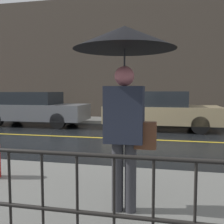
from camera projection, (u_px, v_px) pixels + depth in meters
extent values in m
plane|color=black|center=(115.00, 138.00, 8.24)|extent=(80.00, 80.00, 0.00)
cube|color=slate|center=(43.00, 198.00, 3.53)|extent=(28.00, 2.87, 0.13)
cube|color=slate|center=(133.00, 121.00, 12.41)|extent=(28.00, 1.80, 0.13)
cube|color=gold|center=(115.00, 138.00, 8.24)|extent=(25.20, 0.12, 0.01)
cube|color=#4C4238|center=(136.00, 58.00, 13.18)|extent=(28.00, 0.30, 6.24)
cylinder|color=black|center=(10.00, 200.00, 2.27)|extent=(0.02, 0.02, 0.87)
cylinder|color=black|center=(43.00, 203.00, 2.21)|extent=(0.02, 0.02, 0.87)
cylinder|color=black|center=(77.00, 207.00, 2.14)|extent=(0.02, 0.02, 0.87)
cylinder|color=black|center=(114.00, 210.00, 2.08)|extent=(0.02, 0.02, 0.87)
cylinder|color=black|center=(153.00, 214.00, 2.01)|extent=(0.02, 0.02, 0.87)
cylinder|color=black|center=(195.00, 218.00, 1.95)|extent=(0.02, 0.02, 0.87)
cylinder|color=#333338|center=(118.00, 176.00, 3.00)|extent=(0.13, 0.13, 0.80)
cylinder|color=#333338|center=(130.00, 177.00, 2.97)|extent=(0.13, 0.13, 0.80)
cube|color=#232838|center=(124.00, 115.00, 2.93)|extent=(0.43, 0.26, 0.63)
sphere|color=#CF7176|center=(124.00, 76.00, 2.89)|extent=(0.22, 0.22, 0.22)
cylinder|color=#262628|center=(124.00, 82.00, 2.90)|extent=(0.02, 0.02, 0.72)
cone|color=black|center=(125.00, 38.00, 2.86)|extent=(1.13, 1.13, 0.25)
cube|color=brown|center=(145.00, 135.00, 2.90)|extent=(0.24, 0.12, 0.30)
cube|color=slate|center=(35.00, 112.00, 11.22)|extent=(4.44, 1.71, 0.65)
cube|color=#1E2328|center=(31.00, 98.00, 11.20)|extent=(2.31, 1.57, 0.52)
cylinder|color=black|center=(72.00, 117.00, 11.68)|extent=(0.63, 0.22, 0.63)
cylinder|color=black|center=(58.00, 121.00, 10.22)|extent=(0.63, 0.22, 0.63)
cylinder|color=black|center=(16.00, 116.00, 12.26)|extent=(0.63, 0.22, 0.63)
cube|color=tan|center=(161.00, 114.00, 10.09)|extent=(4.30, 1.90, 0.65)
cube|color=#1E2328|center=(157.00, 99.00, 10.08)|extent=(2.24, 1.75, 0.56)
cylinder|color=black|center=(195.00, 120.00, 10.65)|extent=(0.62, 0.22, 0.62)
cylinder|color=black|center=(200.00, 125.00, 9.02)|extent=(0.62, 0.22, 0.62)
cylinder|color=black|center=(130.00, 118.00, 11.22)|extent=(0.62, 0.22, 0.62)
cylinder|color=black|center=(124.00, 123.00, 9.58)|extent=(0.62, 0.22, 0.62)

